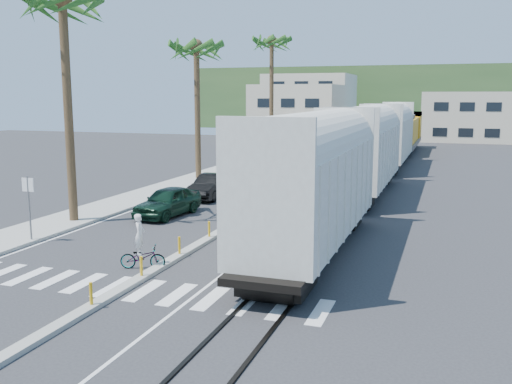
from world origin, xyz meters
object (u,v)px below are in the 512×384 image
car_lead (168,202)px  car_second (212,186)px  cyclist (142,252)px  street_sign (29,199)px

car_lead → car_second: bearing=95.0°
cyclist → street_sign: bearing=56.7°
car_lead → car_second: size_ratio=1.04×
car_second → street_sign: bearing=-103.8°
street_sign → car_lead: bearing=66.3°
street_sign → car_lead: size_ratio=0.62×
street_sign → cyclist: bearing=-15.4°
car_second → cyclist: 15.11m
street_sign → cyclist: size_ratio=1.43×
cyclist → car_second: bearing=-4.6°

